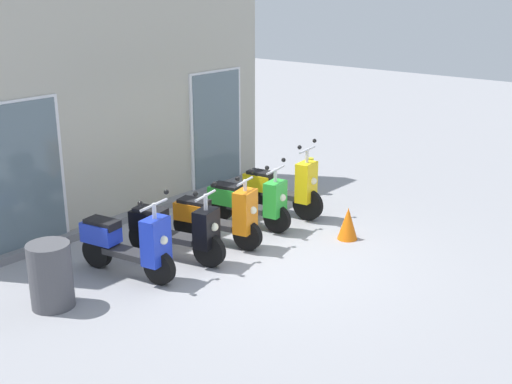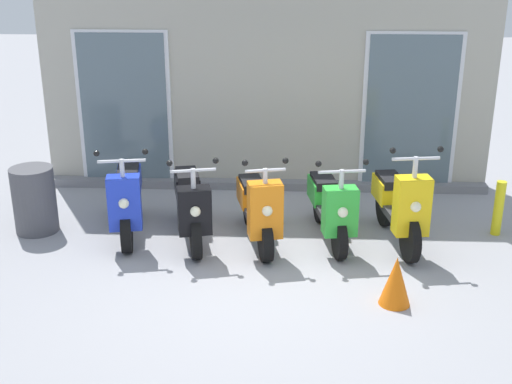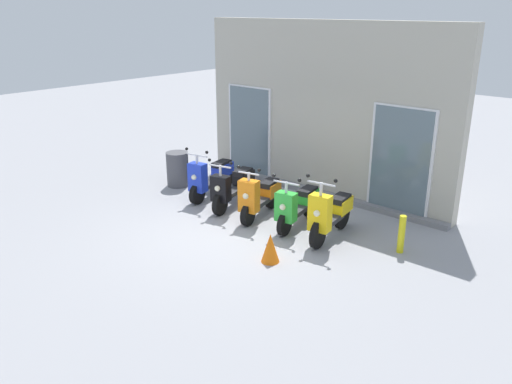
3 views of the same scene
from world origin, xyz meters
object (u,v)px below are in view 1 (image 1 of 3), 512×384
(scooter_orange, at_px, (219,216))
(trash_bin, at_px, (51,275))
(scooter_black, at_px, (176,230))
(scooter_green, at_px, (249,201))
(scooter_yellow, at_px, (283,187))
(scooter_blue, at_px, (128,243))
(traffic_cone, at_px, (348,223))
(curb_bollard, at_px, (310,176))

(scooter_orange, distance_m, trash_bin, 2.82)
(scooter_black, bearing_deg, scooter_green, 2.06)
(scooter_green, relative_size, scooter_yellow, 0.97)
(scooter_blue, distance_m, scooter_green, 2.49)
(scooter_green, height_order, traffic_cone, scooter_green)
(scooter_black, relative_size, scooter_orange, 1.05)
(scooter_green, xyz_separation_m, traffic_cone, (0.58, -1.55, -0.19))
(scooter_yellow, bearing_deg, scooter_green, 174.51)
(scooter_blue, xyz_separation_m, scooter_green, (2.49, -0.04, -0.03))
(scooter_green, relative_size, traffic_cone, 2.98)
(scooter_orange, relative_size, scooter_green, 0.98)
(scooter_yellow, xyz_separation_m, curb_bollard, (1.29, 0.33, -0.15))
(scooter_orange, height_order, scooter_green, scooter_orange)
(trash_bin, bearing_deg, scooter_black, -4.10)
(scooter_blue, bearing_deg, scooter_green, -0.85)
(scooter_green, bearing_deg, trash_bin, 178.73)
(scooter_green, bearing_deg, scooter_blue, 179.15)
(scooter_yellow, bearing_deg, traffic_cone, -99.17)
(scooter_yellow, bearing_deg, trash_bin, 177.97)
(scooter_orange, relative_size, curb_bollard, 2.16)
(scooter_yellow, height_order, traffic_cone, scooter_yellow)
(scooter_yellow, bearing_deg, scooter_blue, 178.00)
(scooter_blue, xyz_separation_m, traffic_cone, (3.07, -1.59, -0.22))
(scooter_blue, relative_size, curb_bollard, 2.24)
(scooter_green, height_order, trash_bin, scooter_green)
(scooter_black, distance_m, curb_bollard, 3.81)
(scooter_yellow, xyz_separation_m, traffic_cone, (-0.24, -1.47, -0.24))
(scooter_green, bearing_deg, curb_bollard, 6.84)
(scooter_blue, distance_m, scooter_orange, 1.63)
(scooter_black, bearing_deg, scooter_orange, -5.13)
(scooter_yellow, xyz_separation_m, trash_bin, (-4.50, 0.16, -0.08))
(trash_bin, bearing_deg, scooter_yellow, -2.03)
(curb_bollard, height_order, trash_bin, trash_bin)
(scooter_blue, relative_size, traffic_cone, 3.01)
(scooter_blue, distance_m, scooter_black, 0.80)
(scooter_black, distance_m, scooter_orange, 0.83)
(scooter_yellow, distance_m, trash_bin, 4.50)
(scooter_yellow, distance_m, traffic_cone, 1.51)
(scooter_orange, distance_m, scooter_yellow, 1.69)
(trash_bin, xyz_separation_m, traffic_cone, (4.26, -1.63, -0.16))
(traffic_cone, bearing_deg, scooter_blue, 152.67)
(scooter_orange, xyz_separation_m, scooter_green, (0.87, 0.13, -0.01))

